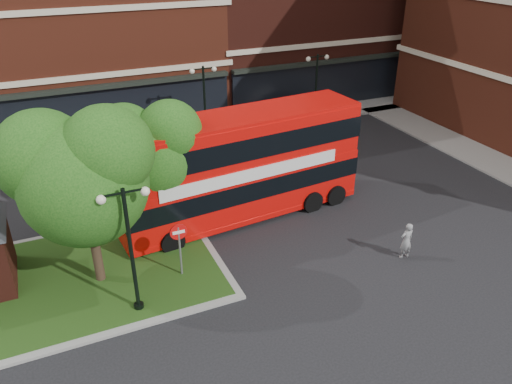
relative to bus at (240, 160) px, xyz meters
name	(u,v)px	position (x,y,z in m)	size (l,w,h in m)	color
ground	(277,276)	(-0.51, -5.05, -2.93)	(120.00, 120.00, 0.00)	black
pavement_far	(169,136)	(-0.51, 11.45, -2.87)	(44.00, 3.00, 0.12)	slate
terrace_far_left	(13,19)	(-8.51, 18.95, 4.07)	(26.00, 12.00, 14.00)	maroon
traffic_island	(60,282)	(-8.51, -2.05, -2.87)	(12.60, 7.60, 0.15)	gray
tree_island_west	(79,171)	(-7.10, -2.47, 1.86)	(5.40, 4.71, 7.21)	#2D2116
tree_island_east	(149,147)	(-4.09, 0.01, 1.31)	(4.46, 3.90, 6.29)	#2D2116
lamp_island	(130,246)	(-6.01, -4.85, -0.11)	(1.72, 0.36, 5.00)	black
lamp_far_left	(205,101)	(1.49, 9.45, -0.11)	(1.72, 0.36, 5.00)	black
lamp_far_right	(316,86)	(9.49, 9.45, -0.11)	(1.72, 0.36, 5.00)	black
bus	(240,160)	(0.00, 0.00, 0.00)	(11.90, 3.72, 4.47)	red
woman	(406,241)	(4.96, -6.07, -2.11)	(0.60, 0.39, 1.65)	gray
car_silver	(66,155)	(-7.10, 9.45, -2.24)	(1.63, 4.05, 1.38)	#B2B5B9
car_white	(298,110)	(8.97, 10.95, -2.18)	(1.60, 4.60, 1.51)	silver
no_entry_sign	(179,240)	(-4.01, -3.55, -1.19)	(0.68, 0.08, 2.45)	slate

